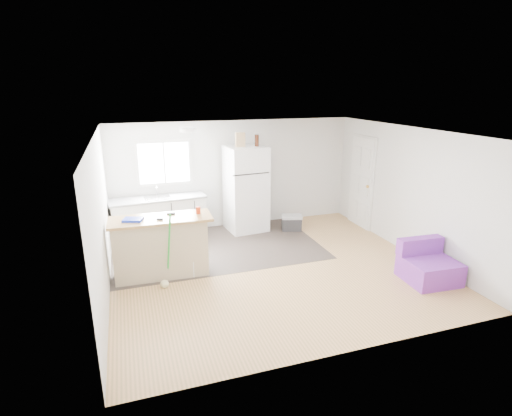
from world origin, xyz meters
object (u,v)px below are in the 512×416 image
(refrigerator, at_px, (246,189))
(cardboard_box, at_px, (240,140))
(red_cup, at_px, (198,210))
(blue_tray, at_px, (133,220))
(peninsula, at_px, (161,246))
(mop, at_px, (166,273))
(bottle_right, at_px, (256,140))
(bottle_left, at_px, (257,141))
(cleaner_jug, at_px, (196,267))
(kitchen_cabinets, at_px, (159,217))
(cooler, at_px, (292,223))
(purple_seat, at_px, (428,266))

(refrigerator, distance_m, cardboard_box, 1.10)
(red_cup, bearing_deg, blue_tray, -177.91)
(blue_tray, bearing_deg, peninsula, 1.51)
(mop, bearing_deg, blue_tray, 118.64)
(peninsula, relative_size, bottle_right, 6.77)
(blue_tray, height_order, bottle_right, bottle_right)
(blue_tray, relative_size, bottle_left, 1.20)
(cleaner_jug, bearing_deg, mop, -169.02)
(cleaner_jug, bearing_deg, cardboard_box, 42.75)
(refrigerator, distance_m, cleaner_jug, 2.58)
(cleaner_jug, xyz_separation_m, bottle_left, (1.71, 1.85, 1.86))
(cleaner_jug, bearing_deg, peninsula, 146.34)
(blue_tray, bearing_deg, refrigerator, 35.62)
(mop, relative_size, bottle_right, 4.99)
(kitchen_cabinets, distance_m, refrigerator, 1.97)
(red_cup, bearing_deg, cardboard_box, 53.31)
(red_cup, xyz_separation_m, bottle_right, (1.60, 1.67, 0.92))
(cardboard_box, height_order, bottle_right, cardboard_box)
(cooler, bearing_deg, red_cup, -133.04)
(red_cup, bearing_deg, cooler, 29.86)
(red_cup, bearing_deg, kitchen_cabinets, 106.34)
(mop, relative_size, red_cup, 10.40)
(refrigerator, bearing_deg, red_cup, -134.61)
(cleaner_jug, bearing_deg, red_cup, 52.92)
(cooler, bearing_deg, kitchen_cabinets, -172.42)
(purple_seat, bearing_deg, mop, 168.05)
(kitchen_cabinets, relative_size, bottle_right, 8.09)
(mop, bearing_deg, kitchen_cabinets, 71.10)
(refrigerator, height_order, bottle_right, bottle_right)
(peninsula, bearing_deg, bottle_right, 38.65)
(cardboard_box, xyz_separation_m, bottle_right, (0.36, 0.01, -0.02))
(blue_tray, distance_m, bottle_left, 3.28)
(kitchen_cabinets, relative_size, cleaner_jug, 5.88)
(cooler, relative_size, blue_tray, 1.73)
(refrigerator, xyz_separation_m, bottle_right, (0.23, -0.04, 1.07))
(kitchen_cabinets, xyz_separation_m, bottle_right, (2.13, -0.14, 1.56))
(purple_seat, distance_m, blue_tray, 4.92)
(refrigerator, bearing_deg, blue_tray, -150.32)
(cooler, xyz_separation_m, red_cup, (-2.32, -1.33, 0.91))
(purple_seat, distance_m, mop, 4.32)
(red_cup, distance_m, cardboard_box, 2.28)
(mop, relative_size, blue_tray, 4.16)
(purple_seat, distance_m, cardboard_box, 4.37)
(refrigerator, distance_m, blue_tray, 3.01)
(refrigerator, relative_size, red_cup, 15.68)
(mop, height_order, bottle_right, bottle_right)
(purple_seat, relative_size, cleaner_jug, 2.47)
(kitchen_cabinets, relative_size, blue_tray, 6.74)
(blue_tray, bearing_deg, bottle_right, 32.59)
(purple_seat, height_order, cleaner_jug, purple_seat)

